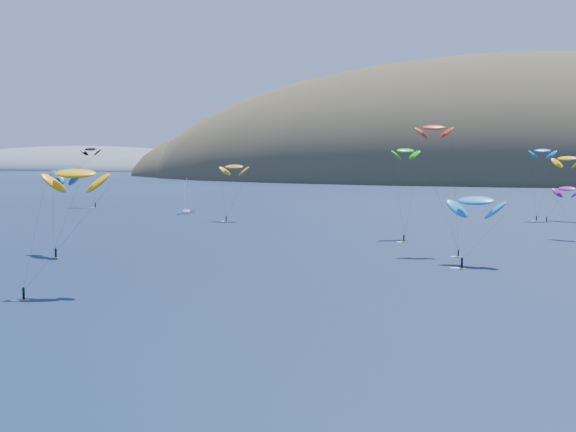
# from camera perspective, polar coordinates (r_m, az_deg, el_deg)

# --- Properties ---
(ground) EXTENTS (2800.00, 2800.00, 0.00)m
(ground) POSITION_cam_1_polar(r_m,az_deg,el_deg) (76.35, -13.85, -11.63)
(ground) COLOR black
(ground) RESTS_ON ground
(island) EXTENTS (730.00, 300.00, 210.00)m
(island) POSITION_cam_1_polar(r_m,az_deg,el_deg) (625.52, 17.68, 1.55)
(island) COLOR #3D3526
(island) RESTS_ON ground
(headland) EXTENTS (460.00, 250.00, 60.00)m
(headland) POSITION_cam_1_polar(r_m,az_deg,el_deg) (945.91, -13.17, 3.09)
(headland) COLOR slate
(headland) RESTS_ON ground
(sailboat) EXTENTS (10.19, 9.60, 12.18)m
(sailboat) POSITION_cam_1_polar(r_m,az_deg,el_deg) (273.16, -7.23, 0.40)
(sailboat) COLOR silver
(sailboat) RESTS_ON ground
(kitesurfer_1) EXTENTS (9.00, 8.08, 18.71)m
(kitesurfer_1) POSITION_cam_1_polar(r_m,az_deg,el_deg) (243.73, -3.85, 3.51)
(kitesurfer_1) COLOR yellow
(kitesurfer_1) RESTS_ON ground
(kitesurfer_2) EXTENTS (10.33, 13.40, 20.41)m
(kitesurfer_2) POSITION_cam_1_polar(r_m,az_deg,el_deg) (124.07, -14.87, 2.92)
(kitesurfer_2) COLOR yellow
(kitesurfer_2) RESTS_ON ground
(kitesurfer_3) EXTENTS (7.66, 15.44, 23.15)m
(kitesurfer_3) POSITION_cam_1_polar(r_m,az_deg,el_deg) (198.43, 8.36, 4.60)
(kitesurfer_3) COLOR yellow
(kitesurfer_3) RESTS_ON ground
(kitesurfer_4) EXTENTS (8.40, 8.41, 23.33)m
(kitesurfer_4) POSITION_cam_1_polar(r_m,az_deg,el_deg) (257.05, 17.66, 4.44)
(kitesurfer_4) COLOR yellow
(kitesurfer_4) RESTS_ON ground
(kitesurfer_5) EXTENTS (11.78, 12.04, 14.88)m
(kitesurfer_5) POSITION_cam_1_polar(r_m,az_deg,el_deg) (153.84, 13.23, 1.06)
(kitesurfer_5) COLOR yellow
(kitesurfer_5) RESTS_ON ground
(kitesurfer_6) EXTENTS (8.02, 12.47, 14.02)m
(kitesurfer_6) POSITION_cam_1_polar(r_m,az_deg,el_deg) (203.97, 19.22, 1.84)
(kitesurfer_6) COLOR yellow
(kitesurfer_6) RESTS_ON ground
(kitesurfer_9) EXTENTS (10.60, 9.33, 28.05)m
(kitesurfer_9) POSITION_cam_1_polar(r_m,az_deg,el_deg) (169.84, 10.35, 6.20)
(kitesurfer_9) COLOR yellow
(kitesurfer_9) RESTS_ON ground
(kitesurfer_10) EXTENTS (10.81, 12.51, 19.83)m
(kitesurfer_10) POSITION_cam_1_polar(r_m,az_deg,el_deg) (171.45, -15.51, 3.12)
(kitesurfer_10) COLOR yellow
(kitesurfer_10) RESTS_ON ground
(kitesurfer_11) EXTENTS (11.55, 16.54, 21.45)m
(kitesurfer_11) POSITION_cam_1_polar(r_m,az_deg,el_deg) (259.99, 19.24, 3.88)
(kitesurfer_11) COLOR yellow
(kitesurfer_11) RESTS_ON ground
(kitesurfer_12) EXTENTS (8.75, 6.71, 23.79)m
(kitesurfer_12) POSITION_cam_1_polar(r_m,az_deg,el_deg) (311.13, -13.85, 4.62)
(kitesurfer_12) COLOR yellow
(kitesurfer_12) RESTS_ON ground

